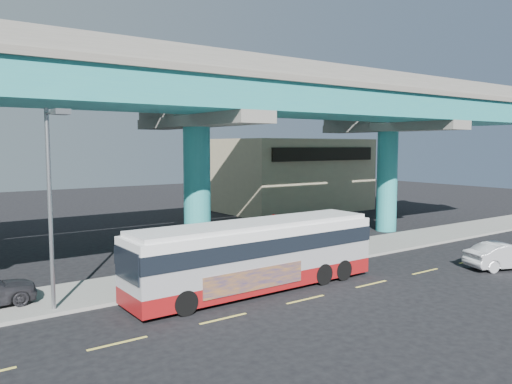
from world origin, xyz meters
TOP-DOWN VIEW (x-y plane):
  - ground at (0.00, 0.00)m, footprint 120.00×120.00m
  - sidewalk at (0.00, 5.50)m, footprint 70.00×4.00m
  - lane_markings at (-0.00, -0.30)m, footprint 58.00×0.12m
  - viaduct at (-0.00, 9.11)m, footprint 52.00×12.40m
  - building_beige at (18.00, 22.98)m, footprint 14.00×10.23m
  - transit_bus at (-0.85, 2.03)m, footprint 11.97×2.75m
  - sedan at (11.87, -2.31)m, footprint 4.08×5.05m
  - street_lamp at (-8.95, 3.44)m, footprint 0.50×2.49m
  - stop_sign at (1.71, 4.18)m, footprint 0.83×0.16m

SIDE VIEW (x-z plane):
  - ground at x=0.00m, z-range 0.00..0.00m
  - lane_markings at x=0.00m, z-range 0.00..0.01m
  - sidewalk at x=0.00m, z-range 0.00..0.15m
  - sedan at x=11.87m, z-range 0.00..1.36m
  - transit_bus at x=-0.85m, z-range 0.15..3.20m
  - stop_sign at x=1.71m, z-range 0.78..3.56m
  - building_beige at x=18.00m, z-range 0.01..7.01m
  - street_lamp at x=-8.95m, z-range 1.30..8.91m
  - viaduct at x=0.00m, z-range 3.29..14.99m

